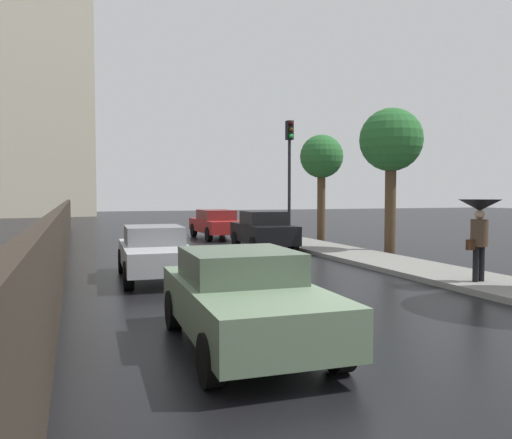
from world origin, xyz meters
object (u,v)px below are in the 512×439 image
Objects in this scene: traffic_light at (290,160)px; car_silver_near_kerb at (155,252)px; car_red_far_ahead at (216,223)px; street_tree_far at (391,143)px; car_green_mid_road at (244,298)px; street_tree_near at (321,159)px; pedestrian_with_umbrella_near at (479,218)px; car_black_behind_camera at (263,230)px.

car_silver_near_kerb is at bearing -137.73° from traffic_light.
street_tree_far is at bearing -62.62° from car_red_far_ahead.
car_silver_near_kerb is at bearing -85.53° from car_green_mid_road.
street_tree_far reaches higher than street_tree_near.
car_red_far_ahead is 5.94m from street_tree_near.
street_tree_near is at bearing -119.02° from car_green_mid_road.
car_green_mid_road is 13.50m from traffic_light.
pedestrian_with_umbrella_near is at bearing -85.61° from traffic_light.
traffic_light is at bearing -134.69° from street_tree_near.
street_tree_far reaches higher than car_black_behind_camera.
street_tree_near is at bearing 45.31° from traffic_light.
street_tree_near is at bearing -29.36° from car_red_far_ahead.
car_red_far_ahead is (4.24, 17.21, 0.04)m from car_green_mid_road.
car_black_behind_camera is (4.57, 11.48, 0.07)m from car_green_mid_road.
pedestrian_with_umbrella_near is at bearing -157.45° from car_green_mid_road.
car_green_mid_road is at bearing -133.54° from street_tree_far.
car_black_behind_camera reaches higher than car_green_mid_road.
car_red_far_ahead is at bearing -110.50° from car_silver_near_kerb.
traffic_light reaches higher than car_green_mid_road.
car_black_behind_camera is at bearing -131.02° from car_silver_near_kerb.
car_green_mid_road is 0.81× the size of traffic_light.
car_silver_near_kerb is 7.15m from car_black_behind_camera.
car_red_far_ahead is 2.36× the size of pedestrian_with_umbrella_near.
street_tree_far reaches higher than car_green_mid_road.
car_green_mid_road is at bearing -116.15° from traffic_light.
car_silver_near_kerb is 12.79m from street_tree_near.
car_red_far_ahead is (4.57, 10.94, 0.05)m from car_silver_near_kerb.
car_black_behind_camera is (0.32, -5.73, 0.03)m from car_red_far_ahead.
street_tree_near is (4.46, -2.44, 3.07)m from car_red_far_ahead.
car_red_far_ahead is 14.90m from pedestrian_with_umbrella_near.
street_tree_far is at bearing -28.55° from car_black_behind_camera.
car_red_far_ahead reaches higher than car_green_mid_road.
traffic_light is 0.93× the size of street_tree_far.
pedestrian_with_umbrella_near is at bearing -107.55° from street_tree_far.
car_black_behind_camera is 0.81× the size of traffic_light.
car_red_far_ahead is 0.91× the size of street_tree_near.
street_tree_far reaches higher than car_silver_near_kerb.
car_black_behind_camera is 0.80× the size of street_tree_near.
car_green_mid_road is 0.81× the size of street_tree_near.
traffic_light is 3.98m from street_tree_far.
car_black_behind_camera is 5.73m from street_tree_far.
car_green_mid_road is at bearing -120.51° from street_tree_near.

